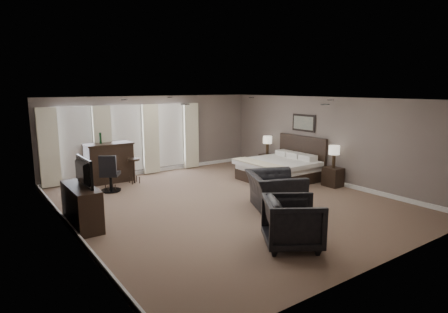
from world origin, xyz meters
TOP-DOWN VIEW (x-y plane):
  - room at (0.00, 0.00)m, footprint 7.60×8.60m
  - window_bay at (-1.00, 4.11)m, footprint 5.25×0.20m
  - bed at (2.58, 0.91)m, footprint 2.09×1.99m
  - nightstand_near at (3.47, -0.54)m, footprint 0.42×0.51m
  - nightstand_far at (3.47, 2.36)m, footprint 0.40×0.49m
  - lamp_near at (3.47, -0.54)m, footprint 0.32×0.32m
  - lamp_far at (3.47, 2.36)m, footprint 0.32×0.32m
  - wall_art at (3.70, 0.91)m, footprint 0.04×0.96m
  - dresser at (-3.45, 0.40)m, footprint 0.48×1.49m
  - tv at (-3.45, 0.40)m, footprint 0.59×1.03m
  - armchair_near at (0.63, -1.09)m, footprint 1.36×1.59m
  - armchair_far at (-0.59, -2.89)m, footprint 1.31×1.33m
  - bar_counter at (-1.73, 3.80)m, footprint 1.40×0.73m
  - bar_stool_left at (-2.06, 2.77)m, footprint 0.42×0.42m
  - bar_stool_right at (-1.18, 3.19)m, footprint 0.46×0.46m
  - desk_chair at (-2.07, 2.69)m, footprint 0.75×0.75m

SIDE VIEW (x-z plane):
  - nightstand_far at x=3.47m, z-range 0.00..0.53m
  - nightstand_near at x=3.47m, z-range 0.00..0.56m
  - bar_stool_left at x=-2.06m, z-range 0.00..0.69m
  - bar_stool_right at x=-1.18m, z-range 0.00..0.76m
  - dresser at x=-3.45m, z-range 0.00..0.87m
  - armchair_far at x=-0.59m, z-range 0.00..1.02m
  - desk_chair at x=-2.07m, z-range 0.00..1.06m
  - armchair_near at x=0.63m, z-range 0.00..1.18m
  - bar_counter at x=-1.73m, z-range 0.00..1.22m
  - bed at x=2.58m, z-range 0.00..1.33m
  - lamp_far at x=3.47m, z-range 0.53..1.19m
  - lamp_near at x=3.47m, z-range 0.56..1.21m
  - tv at x=-3.45m, z-range 0.87..1.00m
  - window_bay at x=-1.00m, z-range 0.05..2.35m
  - room at x=0.00m, z-range -0.02..2.62m
  - wall_art at x=3.70m, z-range 1.47..2.03m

